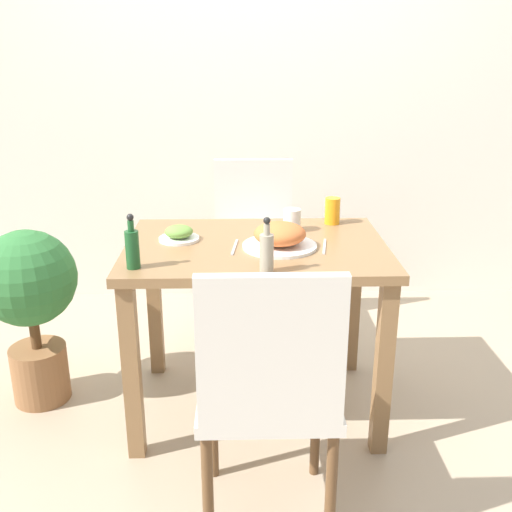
{
  "coord_description": "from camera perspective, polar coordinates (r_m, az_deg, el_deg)",
  "views": [
    {
      "loc": [
        -0.06,
        -2.21,
        1.46
      ],
      "look_at": [
        0.0,
        0.0,
        0.68
      ],
      "focal_mm": 42.0,
      "sensor_mm": 36.0,
      "label": 1
    }
  ],
  "objects": [
    {
      "name": "drink_cup",
      "position": [
        2.48,
        3.44,
        3.43
      ],
      "size": [
        0.07,
        0.07,
        0.09
      ],
      "color": "silver",
      "rests_on": "dining_table"
    },
    {
      "name": "potted_plant_left",
      "position": [
        2.64,
        -20.73,
        -3.6
      ],
      "size": [
        0.4,
        0.4,
        0.76
      ],
      "color": "brown",
      "rests_on": "ground_plane"
    },
    {
      "name": "juice_glass",
      "position": [
        2.6,
        7.29,
        4.29
      ],
      "size": [
        0.07,
        0.07,
        0.11
      ],
      "color": "orange",
      "rests_on": "dining_table"
    },
    {
      "name": "dining_table",
      "position": [
        2.37,
        0.0,
        -1.58
      ],
      "size": [
        1.01,
        0.72,
        0.73
      ],
      "color": "olive",
      "rests_on": "ground_plane"
    },
    {
      "name": "fork_utensil",
      "position": [
        2.28,
        -2.05,
        0.85
      ],
      "size": [
        0.03,
        0.18,
        0.0
      ],
      "rotation": [
        0.0,
        0.0,
        1.47
      ],
      "color": "silver",
      "rests_on": "dining_table"
    },
    {
      "name": "ground_plane",
      "position": [
        2.65,
        0.0,
        -14.03
      ],
      "size": [
        16.0,
        16.0,
        0.0
      ],
      "primitive_type": "plane",
      "color": "tan"
    },
    {
      "name": "side_plate",
      "position": [
        2.38,
        -7.35,
        2.1
      ],
      "size": [
        0.16,
        0.16,
        0.06
      ],
      "color": "white",
      "rests_on": "dining_table"
    },
    {
      "name": "condiment_bottle",
      "position": [
        2.01,
        1.02,
        0.47
      ],
      "size": [
        0.05,
        0.05,
        0.19
      ],
      "color": "gray",
      "rests_on": "dining_table"
    },
    {
      "name": "spoon_utensil",
      "position": [
        2.3,
        6.54,
        0.92
      ],
      "size": [
        0.04,
        0.17,
        0.0
      ],
      "rotation": [
        0.0,
        0.0,
        1.4
      ],
      "color": "silver",
      "rests_on": "dining_table"
    },
    {
      "name": "food_plate",
      "position": [
        2.27,
        2.28,
        1.88
      ],
      "size": [
        0.28,
        0.28,
        0.1
      ],
      "color": "white",
      "rests_on": "dining_table"
    },
    {
      "name": "chair_far",
      "position": [
        3.05,
        -0.21,
        1.55
      ],
      "size": [
        0.42,
        0.42,
        0.91
      ],
      "color": "silver",
      "rests_on": "ground_plane"
    },
    {
      "name": "sauce_bottle",
      "position": [
        2.09,
        -11.7,
        0.83
      ],
      "size": [
        0.05,
        0.05,
        0.19
      ],
      "color": "#194C23",
      "rests_on": "dining_table"
    },
    {
      "name": "wall_back",
      "position": [
        3.46,
        -0.59,
        16.8
      ],
      "size": [
        8.0,
        0.05,
        2.6
      ],
      "color": "silver",
      "rests_on": "ground_plane"
    },
    {
      "name": "chair_near",
      "position": [
        1.78,
        1.21,
        -12.29
      ],
      "size": [
        0.42,
        0.42,
        0.91
      ],
      "rotation": [
        0.0,
        0.0,
        3.14
      ],
      "color": "silver",
      "rests_on": "ground_plane"
    }
  ]
}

